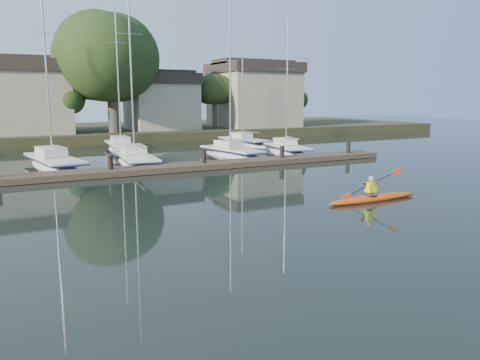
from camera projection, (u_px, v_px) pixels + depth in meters
name	position (u px, v px, depth m)	size (l,w,h in m)	color
ground	(280.00, 226.00, 16.89)	(160.00, 160.00, 0.00)	black
kayak	(373.00, 197.00, 20.90)	(4.99, 1.04, 1.59)	#C8470F
dock	(160.00, 169.00, 29.09)	(34.00, 2.00, 1.80)	#4F3E2D
sailboat_1	(54.00, 170.00, 31.19)	(3.63, 9.39, 14.96)	white
sailboat_2	(135.00, 166.00, 32.98)	(2.92, 9.33, 15.20)	white
sailboat_3	(232.00, 158.00, 37.09)	(3.23, 8.15, 12.78)	white
sailboat_4	(287.00, 155.00, 39.12)	(3.30, 7.31, 11.99)	white
sailboat_6	(122.00, 152.00, 40.93)	(2.93, 10.00, 15.68)	white
sailboat_7	(244.00, 146.00, 46.02)	(3.00, 7.95, 12.51)	white
shore	(100.00, 110.00, 52.27)	(90.00, 25.25, 12.75)	#2C371B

